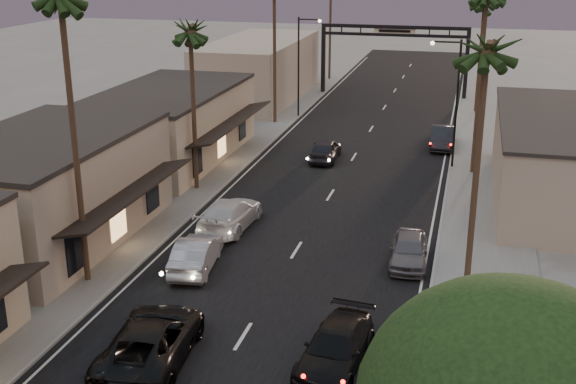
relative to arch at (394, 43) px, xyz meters
The scene contains 20 objects.
ground 30.50m from the arch, 90.00° to the right, with size 200.00×200.00×0.00m, color slate.
road 25.60m from the arch, 90.00° to the right, with size 14.00×120.00×0.02m, color black.
sidewalk_left 21.07m from the arch, 117.83° to the right, with size 5.00×92.00×0.12m, color slate.
sidewalk_right 21.07m from the arch, 62.17° to the right, with size 5.00×92.00×0.12m, color slate.
storefront_mid 45.96m from the arch, 106.46° to the right, with size 8.00×14.00×5.50m, color #9F917F.
storefront_far 31.02m from the arch, 114.91° to the right, with size 8.00×16.00×5.00m, color tan.
storefront_dist 14.16m from the arch, 158.97° to the right, with size 8.00×20.00×6.00m, color #9F917F.
building_right 33.24m from the arch, 64.98° to the right, with size 8.00×18.00×5.00m, color #9F917F.
arch is the anchor object (origin of this frame).
streetlight_right 25.94m from the arch, 74.53° to the right, with size 2.13×0.30×9.00m.
streetlight_left 13.85m from the arch, 119.97° to the right, with size 2.13×0.30×9.00m.
palm_lc 35.41m from the arch, 104.20° to the right, with size 3.20×3.20×12.20m.
palm_ra 47.17m from the arch, 79.41° to the right, with size 3.20×3.20×13.20m.
oncoming_pickup 53.85m from the arch, 92.97° to the right, with size 2.91×6.31×1.75m, color black.
oncoming_silver 45.83m from the arch, 95.25° to the right, with size 1.68×4.83×1.59m, color gray.
oncoming_white 40.40m from the arch, 96.20° to the right, with size 2.34×5.76×1.67m, color silver.
oncoming_dgrey 25.85m from the arch, 94.36° to the right, with size 1.90×4.72×1.61m, color black.
curbside_black 52.54m from the arch, 85.62° to the right, with size 2.12×5.21×1.51m, color black.
curbside_grey 42.91m from the arch, 82.21° to the right, with size 1.78×4.43×1.51m, color #58575D.
curbside_far 21.16m from the arch, 72.52° to the right, with size 1.73×4.96×1.64m, color black.
Camera 1 is at (8.16, -5.37, 14.93)m, focal length 45.00 mm.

